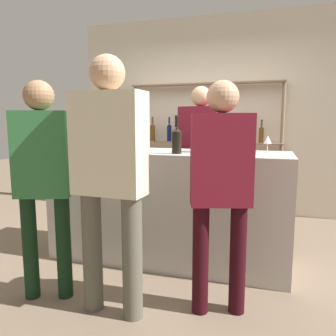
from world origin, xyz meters
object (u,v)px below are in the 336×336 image
(wine_glass, at_px, (268,140))
(customer_left, at_px, (43,172))
(counter_bottle_1, at_px, (137,137))
(customer_right, at_px, (221,180))
(customer_center, at_px, (110,168))
(counter_bottle_3, at_px, (177,139))
(ice_bucket, at_px, (207,140))
(counter_bottle_0, at_px, (116,137))
(server_behind_counter, at_px, (200,150))
(counter_bottle_2, at_px, (93,135))

(wine_glass, bearing_deg, customer_left, -144.17)
(counter_bottle_1, relative_size, customer_right, 0.22)
(customer_left, height_order, customer_center, customer_center)
(counter_bottle_3, distance_m, ice_bucket, 0.30)
(counter_bottle_3, distance_m, customer_center, 0.84)
(wine_glass, relative_size, customer_left, 0.09)
(counter_bottle_0, bearing_deg, customer_center, -66.22)
(counter_bottle_3, bearing_deg, server_behind_counter, 89.57)
(counter_bottle_2, relative_size, customer_left, 0.22)
(wine_glass, bearing_deg, counter_bottle_1, -165.59)
(counter_bottle_0, relative_size, customer_right, 0.20)
(counter_bottle_3, relative_size, ice_bucket, 1.47)
(counter_bottle_1, bearing_deg, server_behind_counter, 66.31)
(wine_glass, relative_size, customer_right, 0.10)
(customer_center, bearing_deg, counter_bottle_2, 37.81)
(customer_left, bearing_deg, wine_glass, -72.85)
(counter_bottle_0, relative_size, counter_bottle_1, 0.90)
(counter_bottle_1, relative_size, counter_bottle_2, 1.00)
(customer_center, distance_m, customer_right, 0.74)
(counter_bottle_2, xyz_separation_m, wine_glass, (1.71, 0.11, -0.03))
(counter_bottle_2, bearing_deg, customer_right, -30.07)
(counter_bottle_2, distance_m, customer_center, 1.29)
(counter_bottle_0, bearing_deg, customer_right, -35.58)
(customer_center, bearing_deg, server_behind_counter, -4.69)
(counter_bottle_0, xyz_separation_m, customer_right, (1.17, -0.83, -0.23))
(customer_left, distance_m, customer_right, 1.27)
(counter_bottle_1, relative_size, customer_center, 0.20)
(wine_glass, xyz_separation_m, server_behind_counter, (-0.74, 0.62, -0.16))
(ice_bucket, height_order, server_behind_counter, server_behind_counter)
(counter_bottle_1, relative_size, ice_bucket, 1.57)
(server_behind_counter, xyz_separation_m, customer_right, (0.46, -1.55, -0.06))
(customer_left, bearing_deg, customer_center, -113.14)
(server_behind_counter, bearing_deg, counter_bottle_1, -6.51)
(customer_center, bearing_deg, ice_bucket, -21.61)
(counter_bottle_0, distance_m, wine_glass, 1.45)
(customer_left, bearing_deg, server_behind_counter, -43.49)
(counter_bottle_2, distance_m, wine_glass, 1.71)
(counter_bottle_2, relative_size, wine_glass, 2.31)
(customer_right, bearing_deg, counter_bottle_3, 22.23)
(customer_left, relative_size, server_behind_counter, 0.94)
(counter_bottle_0, distance_m, counter_bottle_3, 0.75)
(customer_right, bearing_deg, customer_center, 90.69)
(counter_bottle_1, bearing_deg, counter_bottle_3, -10.10)
(counter_bottle_3, xyz_separation_m, server_behind_counter, (0.01, 0.98, -0.17))
(counter_bottle_3, distance_m, customer_left, 1.11)
(wine_glass, height_order, customer_center, customer_center)
(customer_left, relative_size, customer_right, 1.02)
(counter_bottle_0, height_order, wine_glass, counter_bottle_0)
(counter_bottle_0, height_order, customer_center, customer_center)
(counter_bottle_1, relative_size, customer_left, 0.22)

